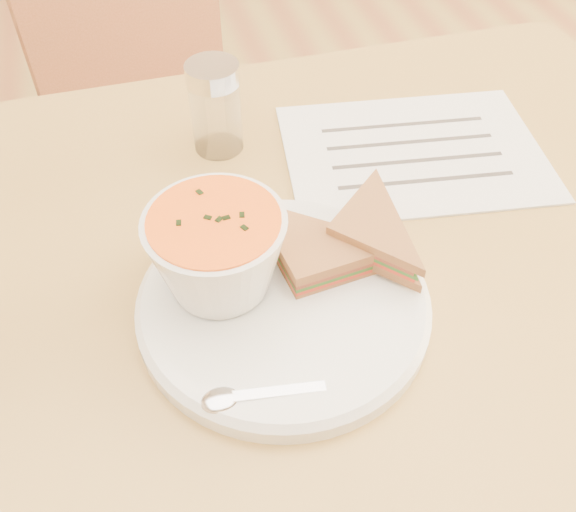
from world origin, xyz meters
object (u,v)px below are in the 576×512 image
object	(u,v)px
chair_far	(180,133)
plate	(283,305)
dining_table	(292,427)
condiment_shaker	(216,108)
soup_bowl	(218,256)

from	to	relation	value
chair_far	plate	xyz separation A→B (m)	(0.02, -0.71, 0.30)
dining_table	condiment_shaker	world-z (taller)	condiment_shaker
plate	soup_bowl	world-z (taller)	soup_bowl
soup_bowl	condiment_shaker	bearing A→B (deg)	79.03
plate	soup_bowl	distance (m)	0.08
chair_far	dining_table	bearing A→B (deg)	75.40
condiment_shaker	plate	bearing A→B (deg)	-88.50
soup_bowl	condiment_shaker	world-z (taller)	condiment_shaker
condiment_shaker	dining_table	bearing A→B (deg)	-78.16
plate	chair_far	bearing A→B (deg)	91.31
chair_far	plate	world-z (taller)	chair_far
dining_table	chair_far	bearing A→B (deg)	94.32
chair_far	plate	bearing A→B (deg)	72.40
dining_table	soup_bowl	bearing A→B (deg)	-151.52
chair_far	condiment_shaker	xyz separation A→B (m)	(0.01, -0.45, 0.35)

